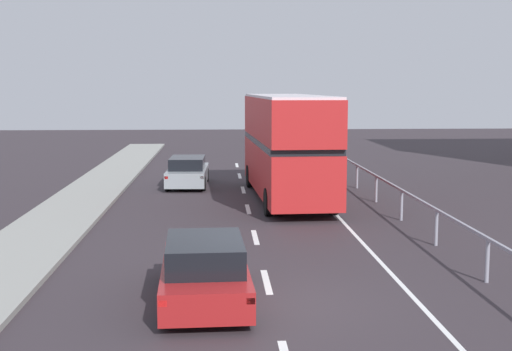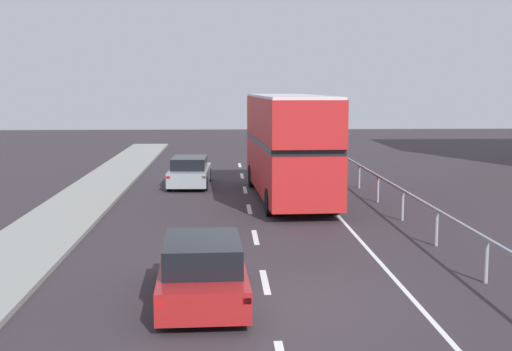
% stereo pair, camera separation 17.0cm
% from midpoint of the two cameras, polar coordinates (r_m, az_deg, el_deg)
% --- Properties ---
extents(ground_plane, '(73.48, 120.00, 0.10)m').
position_cam_midpoint_polar(ground_plane, '(15.00, 1.48, -10.73)').
color(ground_plane, '#322A30').
extents(lane_paint_markings, '(3.27, 46.00, 0.01)m').
position_cam_midpoint_polar(lane_paint_markings, '(23.05, 5.04, -4.19)').
color(lane_paint_markings, silver).
rests_on(lane_paint_markings, ground).
extents(bridge_side_railing, '(0.10, 42.00, 1.09)m').
position_cam_midpoint_polar(bridge_side_railing, '(24.33, 12.18, -1.59)').
color(bridge_side_railing, gray).
rests_on(bridge_side_railing, ground).
extents(double_decker_bus_red, '(3.02, 10.34, 4.25)m').
position_cam_midpoint_polar(double_decker_bus_red, '(28.14, 2.87, 2.60)').
color(double_decker_bus_red, red).
rests_on(double_decker_bus_red, ground).
extents(hatchback_car_near, '(1.99, 4.47, 1.40)m').
position_cam_midpoint_polar(hatchback_car_near, '(15.04, -4.10, -7.84)').
color(hatchback_car_near, maroon).
rests_on(hatchback_car_near, ground).
extents(sedan_car_ahead, '(1.90, 4.50, 1.37)m').
position_cam_midpoint_polar(sedan_car_ahead, '(32.23, -5.31, 0.30)').
color(sedan_car_ahead, '#8A949B').
rests_on(sedan_car_ahead, ground).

